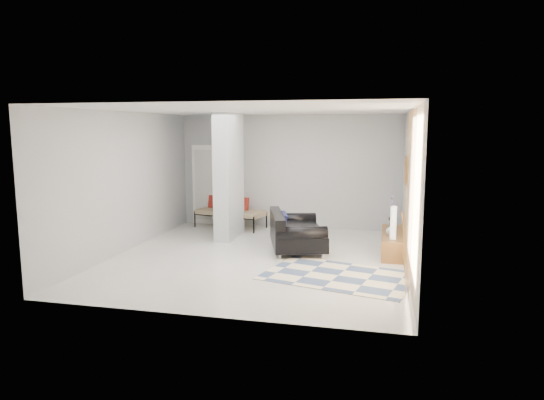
# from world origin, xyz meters

# --- Properties ---
(floor) EXTENTS (6.00, 6.00, 0.00)m
(floor) POSITION_xyz_m (0.00, 0.00, 0.00)
(floor) COLOR beige
(floor) RESTS_ON ground
(ceiling) EXTENTS (6.00, 6.00, 0.00)m
(ceiling) POSITION_xyz_m (0.00, 0.00, 2.80)
(ceiling) COLOR white
(ceiling) RESTS_ON wall_back
(wall_back) EXTENTS (6.00, 0.00, 6.00)m
(wall_back) POSITION_xyz_m (0.00, 3.00, 1.40)
(wall_back) COLOR #ABAEB0
(wall_back) RESTS_ON ground
(wall_front) EXTENTS (6.00, 0.00, 6.00)m
(wall_front) POSITION_xyz_m (0.00, -3.00, 1.40)
(wall_front) COLOR #ABAEB0
(wall_front) RESTS_ON ground
(wall_left) EXTENTS (0.00, 6.00, 6.00)m
(wall_left) POSITION_xyz_m (-2.75, 0.00, 1.40)
(wall_left) COLOR #ABAEB0
(wall_left) RESTS_ON ground
(wall_right) EXTENTS (0.00, 6.00, 6.00)m
(wall_right) POSITION_xyz_m (2.75, 0.00, 1.40)
(wall_right) COLOR #ABAEB0
(wall_right) RESTS_ON ground
(partition_column) EXTENTS (0.35, 1.20, 2.80)m
(partition_column) POSITION_xyz_m (-1.10, 1.60, 1.40)
(partition_column) COLOR silver
(partition_column) RESTS_ON floor
(hallway_door) EXTENTS (0.85, 0.06, 2.04)m
(hallway_door) POSITION_xyz_m (-2.10, 2.96, 1.02)
(hallway_door) COLOR white
(hallway_door) RESTS_ON floor
(curtain) EXTENTS (0.00, 2.55, 2.55)m
(curtain) POSITION_xyz_m (2.67, -1.15, 1.45)
(curtain) COLOR gold
(curtain) RESTS_ON wall_right
(wall_art) EXTENTS (0.04, 0.45, 0.55)m
(wall_art) POSITION_xyz_m (2.72, 1.00, 1.65)
(wall_art) COLOR #32170D
(wall_art) RESTS_ON wall_right
(media_console) EXTENTS (0.45, 1.78, 0.80)m
(media_console) POSITION_xyz_m (2.52, 1.00, 0.20)
(media_console) COLOR brown
(media_console) RESTS_ON floor
(loveseat) EXTENTS (1.47, 1.95, 0.76)m
(loveseat) POSITION_xyz_m (0.54, 0.83, 0.35)
(loveseat) COLOR silver
(loveseat) RESTS_ON floor
(daybed) EXTENTS (1.82, 1.07, 0.77)m
(daybed) POSITION_xyz_m (-1.42, 2.63, 0.42)
(daybed) COLOR black
(daybed) RESTS_ON floor
(area_rug) EXTENTS (2.73, 2.15, 0.01)m
(area_rug) POSITION_xyz_m (1.60, -0.83, 0.01)
(area_rug) COLOR beige
(area_rug) RESTS_ON floor
(cylinder_lamp) EXTENTS (0.11, 0.11, 0.62)m
(cylinder_lamp) POSITION_xyz_m (2.50, 0.44, 0.71)
(cylinder_lamp) COLOR silver
(cylinder_lamp) RESTS_ON media_console
(bronze_figurine) EXTENTS (0.14, 0.14, 0.26)m
(bronze_figurine) POSITION_xyz_m (2.47, 1.35, 0.53)
(bronze_figurine) COLOR black
(bronze_figurine) RESTS_ON media_console
(vase) EXTENTS (0.22, 0.22, 0.21)m
(vase) POSITION_xyz_m (2.47, 0.81, 0.50)
(vase) COLOR white
(vase) RESTS_ON media_console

